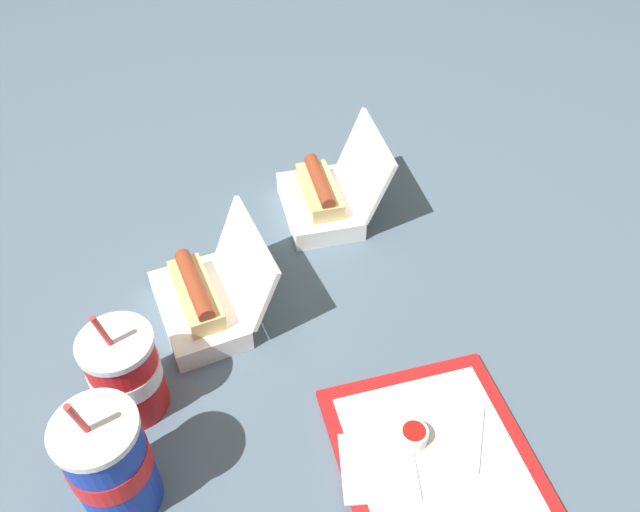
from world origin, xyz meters
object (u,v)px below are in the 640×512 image
soda_cup_center (110,464)px  ketchup_cup (413,435)px  plastic_fork (477,437)px  soda_cup_back (126,373)px  clamshell_hotdog_corner (323,197)px  food_tray (447,486)px  clamshell_hotdog_right (204,299)px

soda_cup_center → ketchup_cup: bearing=95.4°
plastic_fork → soda_cup_back: soda_cup_back is taller
ketchup_cup → clamshell_hotdog_corner: clamshell_hotdog_corner is taller
food_tray → soda_cup_back: (-0.17, -0.42, 0.07)m
ketchup_cup → plastic_fork: 0.09m
plastic_fork → clamshell_hotdog_right: bearing=-105.0°
clamshell_hotdog_corner → soda_cup_back: (0.40, -0.32, 0.04)m
soda_cup_center → clamshell_hotdog_corner: bearing=150.1°
soda_cup_back → soda_cup_center: soda_cup_center is taller
soda_cup_center → soda_cup_back: bearing=-179.1°
soda_cup_back → soda_cup_center: (0.14, 0.00, 0.01)m
soda_cup_back → soda_cup_center: 0.14m
soda_cup_center → clamshell_hotdog_right: bearing=162.5°
food_tray → soda_cup_center: bearing=-94.1°
clamshell_hotdog_right → clamshell_hotdog_corner: 0.33m
food_tray → plastic_fork: plastic_fork is taller
plastic_fork → clamshell_hotdog_corner: bearing=-142.0°
clamshell_hotdog_right → soda_cup_center: size_ratio=1.01×
ketchup_cup → soda_cup_center: (0.04, -0.39, 0.06)m
clamshell_hotdog_corner → food_tray: bearing=10.4°
food_tray → clamshell_hotdog_corner: clamshell_hotdog_corner is taller
food_tray → ketchup_cup: size_ratio=10.21×
clamshell_hotdog_right → plastic_fork: bearing=54.5°
soda_cup_center → food_tray: bearing=85.9°
ketchup_cup → clamshell_hotdog_corner: (-0.51, -0.07, 0.01)m
plastic_fork → soda_cup_center: bearing=-65.8°
food_tray → clamshell_hotdog_corner: bearing=-169.6°
ketchup_cup → soda_cup_back: bearing=-105.2°
food_tray → plastic_fork: (-0.06, 0.06, 0.01)m
plastic_fork → soda_cup_center: (0.03, -0.48, 0.07)m
plastic_fork → clamshell_hotdog_corner: clamshell_hotdog_corner is taller
food_tray → plastic_fork: size_ratio=3.71×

